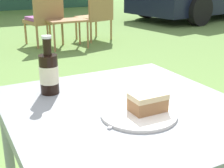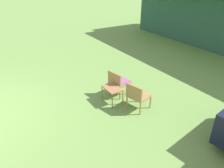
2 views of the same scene
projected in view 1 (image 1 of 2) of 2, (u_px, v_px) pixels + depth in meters
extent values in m
cylinder|color=black|center=(209.00, 0.00, 9.96)|extent=(0.72, 0.31, 0.70)
cylinder|color=black|center=(147.00, 5.00, 8.43)|extent=(0.72, 0.31, 0.70)
cylinder|color=black|center=(200.00, 10.00, 7.10)|extent=(0.72, 0.31, 0.70)
cylinder|color=#9E7547|center=(50.00, 31.00, 5.52)|extent=(0.04, 0.04, 0.36)
cylinder|color=#9E7547|center=(26.00, 34.00, 5.25)|extent=(0.04, 0.04, 0.36)
cylinder|color=#9E7547|center=(63.00, 34.00, 5.20)|extent=(0.04, 0.04, 0.36)
cylinder|color=#9E7547|center=(37.00, 38.00, 4.93)|extent=(0.04, 0.04, 0.36)
cube|color=#9E7547|center=(43.00, 21.00, 5.16)|extent=(0.60, 0.58, 0.06)
cube|color=#9E7547|center=(49.00, 10.00, 4.93)|extent=(0.51, 0.15, 0.34)
cube|color=#995193|center=(43.00, 18.00, 5.14)|extent=(0.53, 0.50, 0.05)
cylinder|color=#9E7547|center=(96.00, 27.00, 5.92)|extent=(0.04, 0.04, 0.36)
cylinder|color=#9E7547|center=(76.00, 30.00, 5.64)|extent=(0.04, 0.04, 0.36)
cylinder|color=#9E7547|center=(111.00, 30.00, 5.61)|extent=(0.04, 0.04, 0.36)
cylinder|color=#9E7547|center=(91.00, 33.00, 5.33)|extent=(0.04, 0.04, 0.36)
cube|color=#9E7547|center=(93.00, 18.00, 5.56)|extent=(0.61, 0.60, 0.06)
cube|color=#9E7547|center=(101.00, 7.00, 5.33)|extent=(0.51, 0.17, 0.34)
cube|color=#996B42|center=(67.00, 20.00, 4.89)|extent=(0.60, 0.40, 0.03)
cylinder|color=#996B42|center=(54.00, 38.00, 4.70)|extent=(0.03, 0.03, 0.42)
cylinder|color=#996B42|center=(88.00, 35.00, 4.94)|extent=(0.03, 0.03, 0.42)
cylinder|color=#996B42|center=(48.00, 35.00, 4.99)|extent=(0.03, 0.03, 0.42)
cylinder|color=#996B42|center=(80.00, 32.00, 5.23)|extent=(0.03, 0.03, 0.42)
cube|color=gray|center=(125.00, 111.00, 1.09)|extent=(0.79, 0.83, 0.04)
cylinder|color=gray|center=(11.00, 168.00, 1.36)|extent=(0.04, 0.04, 0.65)
cylinder|color=gray|center=(147.00, 132.00, 1.67)|extent=(0.04, 0.04, 0.65)
cylinder|color=white|center=(139.00, 114.00, 1.01)|extent=(0.25, 0.25, 0.01)
cube|color=#9E6B42|center=(148.00, 105.00, 1.01)|extent=(0.11, 0.08, 0.04)
cube|color=#DBBC89|center=(148.00, 96.00, 1.00)|extent=(0.12, 0.08, 0.02)
cylinder|color=black|center=(49.00, 74.00, 1.18)|extent=(0.07, 0.07, 0.15)
cylinder|color=black|center=(47.00, 47.00, 1.14)|extent=(0.03, 0.03, 0.06)
cylinder|color=silver|center=(46.00, 37.00, 1.13)|extent=(0.04, 0.04, 0.01)
cylinder|color=beige|center=(49.00, 74.00, 1.18)|extent=(0.07, 0.07, 0.07)
cube|color=silver|center=(129.00, 118.00, 0.98)|extent=(0.18, 0.07, 0.01)
cylinder|color=silver|center=(134.00, 107.00, 1.06)|extent=(0.03, 0.03, 0.01)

